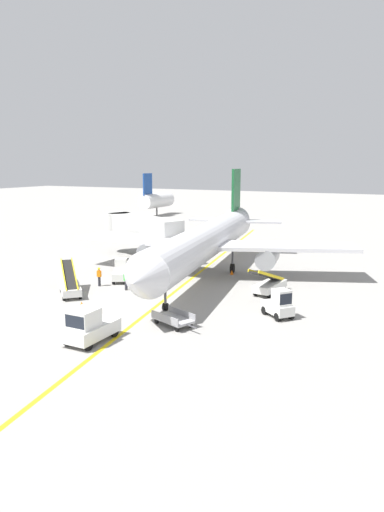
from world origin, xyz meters
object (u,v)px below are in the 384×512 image
Objects in this scene: jet_bridge at (137,227)px; safety_cone_nose_left at (82,304)px; pushback_tug at (89,326)px; belt_loader_aft_hold at (269,284)px; ground_crew_marshaller at (99,276)px; belt_loader_forward_hold at (70,286)px; baggage_tug_by_cargo_door at (279,305)px; baggage_tug_near_wing at (121,272)px; ground_crew_wing_walker at (126,280)px; safety_cone_wingtip_left at (121,263)px; airliner at (207,240)px; baggage_cart_loaded at (173,319)px; safety_cone_nose_right at (232,272)px.

safety_cone_nose_left is at bearing -69.35° from jet_bridge.
belt_loader_aft_hold is at bearing 67.60° from pushback_tug.
ground_crew_marshaller is (-14.25, -4.39, 0.13)m from belt_loader_aft_hold.
belt_loader_aft_hold is at bearing 28.26° from belt_loader_forward_hold.
baggage_tug_by_cargo_door is at bearing -5.01° from ground_crew_marshaller.
ground_crew_wing_walker is at bearing -47.25° from baggage_tug_near_wing.
ground_crew_marshaller is at bearing 115.16° from safety_cone_nose_left.
airliner is at bearing 0.25° from safety_cone_wingtip_left.
pushback_tug reaches higher than baggage_tug_by_cargo_door.
jet_bridge is at bearing 108.55° from ground_crew_marshaller.
jet_bridge is 5.85m from safety_cone_wingtip_left.
airliner reaches higher than jet_bridge.
safety_cone_nose_left is (-8.26, 0.60, -0.25)m from baggage_cart_loaded.
airliner is 20.73× the size of ground_crew_marshaller.
airliner is at bearing 50.64° from ground_crew_marshaller.
belt_loader_forward_hold reaches higher than pushback_tug.
ground_crew_marshaller is (-7.79, 11.28, -0.08)m from pushback_tug.
baggage_tug_by_cargo_door is 16.88m from ground_crew_marshaller.
belt_loader_forward_hold reaches higher than safety_cone_nose_right.
airliner is at bearing 45.03° from baggage_tug_near_wing.
safety_cone_wingtip_left is at bearing 104.69° from belt_loader_forward_hold.
pushback_tug is at bearing -60.12° from safety_cone_wingtip_left.
baggage_cart_loaded reaches higher than safety_cone_nose_right.
safety_cone_nose_right is 12.37m from safety_cone_wingtip_left.
ground_crew_wing_walker is 5.71m from safety_cone_nose_left.
pushback_tug is 2.14× the size of ground_crew_wing_walker.
jet_bridge is at bearing 165.19° from safety_cone_nose_right.
pushback_tug is 13.71m from ground_crew_marshaller.
safety_cone_nose_right is at bearing 5.68° from safety_cone_wingtip_left.
airliner is 4.02m from safety_cone_nose_right.
airliner is 12.06m from jet_bridge.
pushback_tug reaches higher than baggage_tug_near_wing.
ground_crew_marshaller reaches higher than safety_cone_wingtip_left.
safety_cone_nose_right is (5.98, 9.53, -0.69)m from ground_crew_wing_walker.
belt_loader_forward_hold is 10.08× the size of safety_cone_nose_left.
airliner reaches higher than belt_loader_aft_hold.
pushback_tug is 1.33× the size of baggage_tug_near_wing.
ground_crew_wing_walker is at bearing -1.71° from ground_crew_marshaller.
belt_loader_aft_hold is 11.67× the size of safety_cone_nose_left.
jet_bridge reaches higher than baggage_tug_near_wing.
ground_crew_wing_walker is at bearing -52.71° from safety_cone_wingtip_left.
ground_crew_wing_walker reaches higher than safety_cone_nose_left.
safety_cone_nose_right is (8.14, 7.20, -0.71)m from baggage_tug_near_wing.
pushback_tug is at bearing -66.46° from ground_crew_wing_walker.
pushback_tug is 16.95m from belt_loader_aft_hold.
belt_loader_forward_hold is at bearing 136.13° from pushback_tug.
baggage_cart_loaded is at bearing -30.08° from ground_crew_marshaller.
baggage_tug_by_cargo_door is 14.77m from safety_cone_nose_left.
pushback_tug is 0.71× the size of belt_loader_aft_hold.
airliner is 80.08× the size of safety_cone_nose_right.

